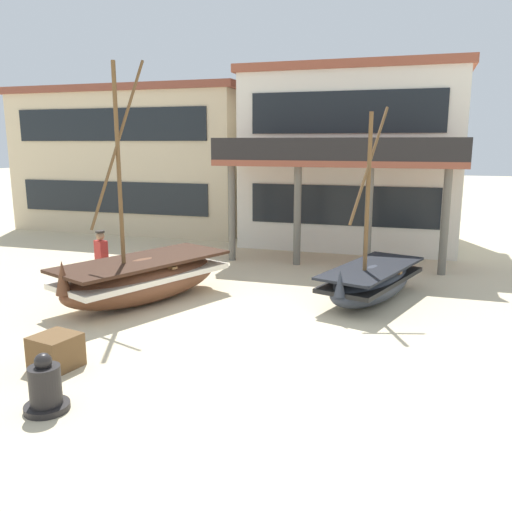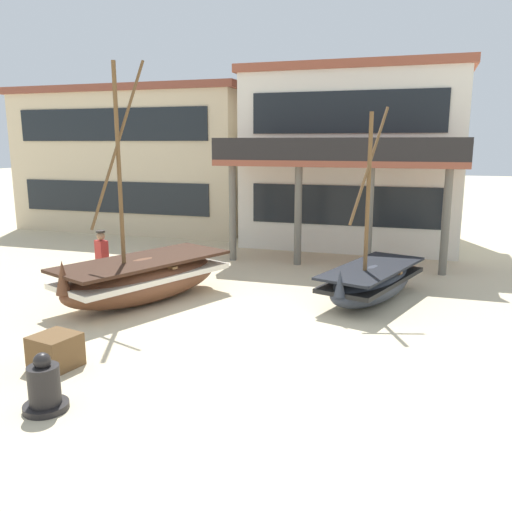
# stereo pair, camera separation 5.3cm
# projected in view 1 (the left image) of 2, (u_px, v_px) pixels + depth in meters

# --- Properties ---
(ground_plane) EXTENTS (120.00, 120.00, 0.00)m
(ground_plane) POSITION_uv_depth(u_px,v_px,m) (242.00, 327.00, 11.71)
(ground_plane) COLOR beige
(fishing_boat_near_left) EXTENTS (2.50, 4.05, 4.84)m
(fishing_boat_near_left) POSITION_uv_depth(u_px,v_px,m) (371.00, 281.00, 13.60)
(fishing_boat_near_left) COLOR #2D333D
(fishing_boat_near_left) RESTS_ON ground
(fishing_boat_centre_large) EXTENTS (3.41, 4.88, 5.89)m
(fishing_boat_centre_large) POSITION_uv_depth(u_px,v_px,m) (143.00, 278.00, 13.46)
(fishing_boat_centre_large) COLOR brown
(fishing_boat_centre_large) RESTS_ON ground
(fisherman_by_hull) EXTENTS (0.42, 0.36, 1.68)m
(fisherman_by_hull) POSITION_uv_depth(u_px,v_px,m) (102.00, 262.00, 14.30)
(fisherman_by_hull) COLOR #33333D
(fisherman_by_hull) RESTS_ON ground
(capstan_winch) EXTENTS (0.68, 0.68, 0.92)m
(capstan_winch) POSITION_uv_depth(u_px,v_px,m) (45.00, 388.00, 8.01)
(capstan_winch) COLOR black
(capstan_winch) RESTS_ON ground
(cargo_crate) EXTENTS (0.86, 0.86, 0.61)m
(cargo_crate) POSITION_uv_depth(u_px,v_px,m) (56.00, 351.00, 9.56)
(cargo_crate) COLOR brown
(cargo_crate) RESTS_ON ground
(harbor_building_main) EXTENTS (8.31, 7.93, 6.76)m
(harbor_building_main) POSITION_uv_depth(u_px,v_px,m) (353.00, 158.00, 21.08)
(harbor_building_main) COLOR silver
(harbor_building_main) RESTS_ON ground
(harbor_building_annex) EXTENTS (11.05, 5.73, 6.38)m
(harbor_building_annex) POSITION_uv_depth(u_px,v_px,m) (143.00, 159.00, 25.20)
(harbor_building_annex) COLOR beige
(harbor_building_annex) RESTS_ON ground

